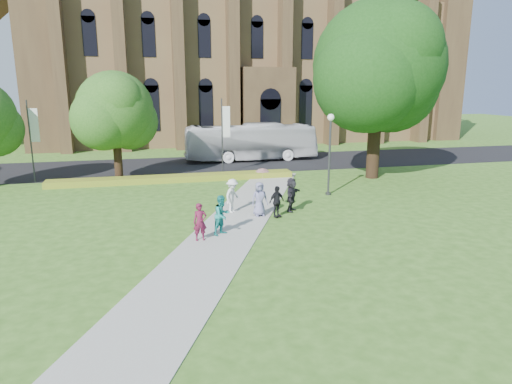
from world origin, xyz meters
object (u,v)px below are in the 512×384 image
object	(u,v)px
tour_coach	(251,142)
streetlamp	(330,145)
pedestrian_0	(200,222)
large_tree	(378,66)

from	to	relation	value
tour_coach	streetlamp	bearing A→B (deg)	-173.38
pedestrian_0	tour_coach	bearing A→B (deg)	67.45
streetlamp	large_tree	xyz separation A→B (m)	(5.50, 4.50, 5.07)
tour_coach	pedestrian_0	bearing A→B (deg)	161.31
large_tree	tour_coach	size ratio (longest dim) A/B	1.06
streetlamp	tour_coach	distance (m)	15.15
streetlamp	pedestrian_0	bearing A→B (deg)	-142.29
pedestrian_0	large_tree	bearing A→B (deg)	34.59
streetlamp	pedestrian_0	world-z (taller)	streetlamp
tour_coach	pedestrian_0	xyz separation A→B (m)	(-7.55, -22.13, -0.85)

